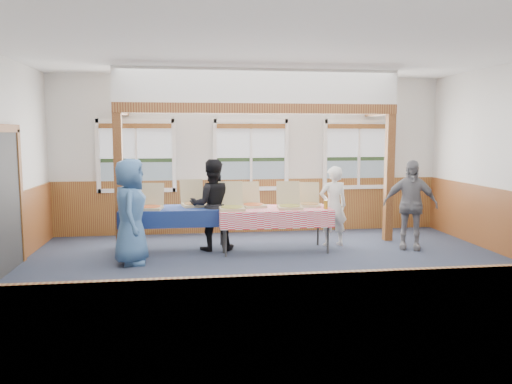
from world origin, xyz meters
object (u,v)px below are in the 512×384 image
Objects in this scene: woman_white at (333,206)px; person_grey at (410,205)px; man_blue at (131,212)px; woman_black at (212,205)px; table_right at (274,211)px; table_left at (174,211)px.

person_grey is (1.27, -0.43, 0.06)m from woman_white.
man_blue is 1.05× the size of person_grey.
woman_white is 0.91× the size of woman_black.
woman_black is (-1.07, 0.23, 0.10)m from table_right.
woman_black is (0.65, -0.04, 0.10)m from table_left.
woman_white is at bearing -175.65° from person_grey.
table_left is at bearing -40.28° from man_blue.
person_grey reaches higher than woman_white.
table_left is 1.74m from table_right.
man_blue reaches higher than woman_white.
woman_black is at bearing -60.76° from man_blue.
person_grey is at bearing 155.64° from woman_white.
woman_white reaches higher than table_left.
person_grey reaches higher than table_left.
woman_white is 0.88× the size of man_blue.
table_right is 1.42× the size of woman_white.
woman_black is at bearing 19.58° from table_left.
table_left is 1.27× the size of person_grey.
table_left is 1.38× the size of woman_white.
table_right is 1.30× the size of woman_black.
table_right is 2.44m from man_blue.
man_blue is at bearing -105.50° from table_left.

